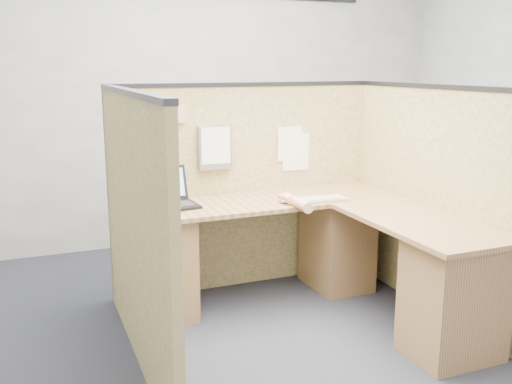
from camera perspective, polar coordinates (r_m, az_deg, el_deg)
name	(u,v)px	position (r m, az deg, el deg)	size (l,w,h in m)	color
floor	(305,336)	(3.67, 4.96, -14.19)	(5.00, 5.00, 0.00)	#1F222D
wall_back	(198,93)	(5.38, -5.83, 9.84)	(5.00, 5.00, 0.00)	gray
cubicle_partitions	(278,202)	(3.77, 2.24, -0.99)	(2.06, 1.83, 1.53)	brown
l_desk	(312,259)	(3.83, 5.59, -6.66)	(1.95, 1.75, 0.73)	brown
laptop	(168,197)	(3.86, -8.76, -0.45)	(0.37, 0.36, 0.25)	black
keyboard	(318,200)	(3.96, 6.18, -0.77)	(0.41, 0.16, 0.03)	gray
mouse	(287,200)	(3.89, 3.07, -0.79)	(0.11, 0.06, 0.04)	silver
hand_forearm	(297,202)	(3.78, 4.08, -1.00)	(0.11, 0.38, 0.08)	tan
blue_poster	(129,110)	(3.94, -12.63, 8.04)	(0.18, 0.00, 0.24)	#224F9E
american_flag	(168,116)	(3.99, -8.79, 7.56)	(0.20, 0.01, 0.35)	olive
file_holder	(215,148)	(4.09, -4.13, 4.45)	(0.24, 0.05, 0.31)	slate
paper_left	(290,144)	(4.34, 3.41, 4.84)	(0.21, 0.00, 0.26)	white
paper_right	(296,152)	(4.37, 4.00, 4.00)	(0.22, 0.00, 0.28)	white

